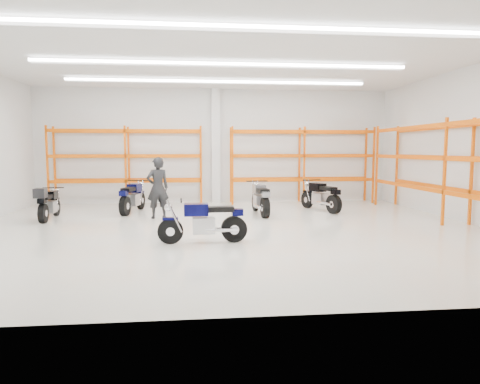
{
  "coord_description": "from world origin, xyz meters",
  "views": [
    {
      "loc": [
        -0.78,
        -11.2,
        2.12
      ],
      "look_at": [
        0.42,
        0.5,
        0.95
      ],
      "focal_mm": 32.0,
      "sensor_mm": 36.0,
      "label": 1
    }
  ],
  "objects": [
    {
      "name": "ground",
      "position": [
        0.0,
        0.0,
        0.0
      ],
      "size": [
        14.0,
        14.0,
        0.0
      ],
      "primitive_type": "plane",
      "color": "silver",
      "rests_on": "ground"
    },
    {
      "name": "room_shell",
      "position": [
        0.0,
        0.03,
        3.28
      ],
      "size": [
        14.02,
        12.02,
        4.51
      ],
      "color": "silver",
      "rests_on": "ground"
    },
    {
      "name": "motorcycle_main",
      "position": [
        -0.55,
        -1.59,
        0.47
      ],
      "size": [
        2.04,
        0.67,
        1.0
      ],
      "color": "black",
      "rests_on": "ground"
    },
    {
      "name": "motorcycle_back_a",
      "position": [
        -5.22,
        2.03,
        0.49
      ],
      "size": [
        0.64,
        1.99,
        1.03
      ],
      "color": "black",
      "rests_on": "ground"
    },
    {
      "name": "motorcycle_back_b",
      "position": [
        -2.94,
        3.33,
        0.5
      ],
      "size": [
        0.83,
        2.14,
        1.06
      ],
      "color": "black",
      "rests_on": "ground"
    },
    {
      "name": "motorcycle_back_c",
      "position": [
        1.29,
        2.44,
        0.5
      ],
      "size": [
        0.73,
        2.19,
        1.07
      ],
      "color": "black",
      "rests_on": "ground"
    },
    {
      "name": "motorcycle_back_d",
      "position": [
        3.51,
        3.03,
        0.49
      ],
      "size": [
        0.96,
        2.07,
        1.06
      ],
      "color": "black",
      "rests_on": "ground"
    },
    {
      "name": "standing_man",
      "position": [
        -1.96,
        2.07,
        0.94
      ],
      "size": [
        0.8,
        0.66,
        1.89
      ],
      "primitive_type": "imported",
      "rotation": [
        0.0,
        0.0,
        3.49
      ],
      "color": "black",
      "rests_on": "ground"
    },
    {
      "name": "structural_column",
      "position": [
        0.0,
        5.82,
        2.25
      ],
      "size": [
        0.32,
        0.32,
        4.5
      ],
      "primitive_type": "cube",
      "color": "white",
      "rests_on": "ground"
    },
    {
      "name": "pallet_racking_back_left",
      "position": [
        -3.4,
        5.48,
        1.79
      ],
      "size": [
        5.67,
        0.87,
        3.0
      ],
      "color": "#FF5700",
      "rests_on": "ground"
    },
    {
      "name": "pallet_racking_back_right",
      "position": [
        3.4,
        5.48,
        1.79
      ],
      "size": [
        5.67,
        0.87,
        3.0
      ],
      "color": "#FF5700",
      "rests_on": "ground"
    },
    {
      "name": "pallet_racking_side",
      "position": [
        6.48,
        0.0,
        1.81
      ],
      "size": [
        0.87,
        9.07,
        3.0
      ],
      "color": "#FF5700",
      "rests_on": "ground"
    }
  ]
}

